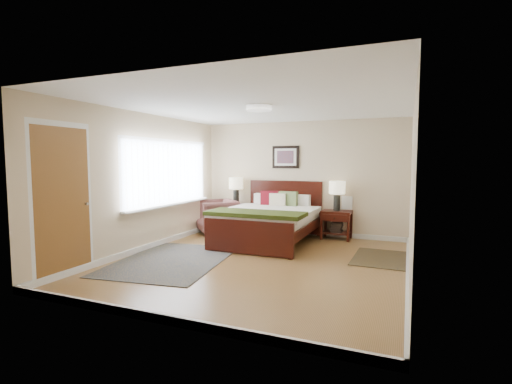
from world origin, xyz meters
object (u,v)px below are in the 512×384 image
(nightstand_right, at_px, (336,222))
(lamp_right, at_px, (337,190))
(nightstand_left, at_px, (236,209))
(rug_persian, at_px, (172,260))
(armchair, at_px, (217,216))
(bed, at_px, (269,216))
(lamp_left, at_px, (236,186))

(nightstand_right, xyz_separation_m, lamp_right, (0.00, 0.01, 0.66))
(nightstand_left, bearing_deg, rug_persian, -87.25)
(armchair, distance_m, rug_persian, 2.43)
(bed, height_order, rug_persian, bed)
(bed, distance_m, nightstand_right, 1.46)
(nightstand_left, bearing_deg, armchair, -130.86)
(nightstand_left, relative_size, rug_persian, 0.28)
(bed, height_order, lamp_right, lamp_right)
(lamp_left, bearing_deg, rug_persian, -87.28)
(nightstand_left, height_order, armchair, armchair)
(bed, xyz_separation_m, nightstand_left, (-1.13, 0.82, -0.03))
(rug_persian, bearing_deg, lamp_left, 84.83)
(lamp_left, relative_size, armchair, 0.72)
(nightstand_left, distance_m, lamp_left, 0.55)
(bed, bearing_deg, nightstand_right, 34.85)
(lamp_right, distance_m, armchair, 2.73)
(nightstand_left, relative_size, lamp_left, 1.04)
(bed, height_order, nightstand_left, bed)
(lamp_right, height_order, armchair, lamp_right)
(nightstand_right, relative_size, rug_persian, 0.26)
(lamp_right, bearing_deg, bed, -144.75)
(lamp_right, xyz_separation_m, rug_persian, (-2.19, -2.74, -1.02))
(lamp_left, distance_m, rug_persian, 2.94)
(armchair, xyz_separation_m, rug_persian, (0.44, -2.36, -0.38))
(lamp_right, bearing_deg, rug_persian, -128.63)
(nightstand_left, height_order, rug_persian, nightstand_left)
(lamp_right, distance_m, rug_persian, 3.65)
(nightstand_left, distance_m, nightstand_right, 2.33)
(bed, distance_m, nightstand_left, 1.40)
(nightstand_right, height_order, rug_persian, nightstand_right)
(lamp_left, xyz_separation_m, rug_persian, (0.13, -2.74, -1.06))
(bed, bearing_deg, lamp_left, 143.32)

